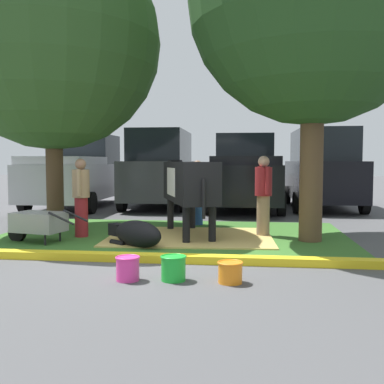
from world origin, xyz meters
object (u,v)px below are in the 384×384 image
object	(u,v)px
cow_holstein	(188,182)
bucket_green	(173,268)
shade_tree_left	(52,41)
wheelbarrow	(38,223)
person_visitor_near	(81,195)
bucket_pink	(128,268)
bucket_orange	(230,272)
pickup_truck_maroon	(79,173)
suv_black	(322,169)
calf_lying	(137,234)
pickup_truck_black	(245,174)
suv_dark_grey	(161,169)
person_visitor_far	(197,191)
person_handler	(263,194)

from	to	relation	value
cow_holstein	bucket_green	distance (m)	3.61
shade_tree_left	wheelbarrow	world-z (taller)	shade_tree_left
person_visitor_near	wheelbarrow	world-z (taller)	person_visitor_near
shade_tree_left	bucket_pink	world-z (taller)	shade_tree_left
person_visitor_near	bucket_orange	distance (m)	4.38
person_visitor_near	pickup_truck_maroon	size ratio (longest dim) A/B	0.29
bucket_green	suv_black	distance (m)	9.91
cow_holstein	wheelbarrow	bearing A→B (deg)	-156.35
calf_lying	person_visitor_near	size ratio (longest dim) A/B	0.79
bucket_orange	pickup_truck_black	bearing A→B (deg)	89.18
bucket_pink	pickup_truck_black	xyz separation A→B (m)	(1.44, 8.96, 0.95)
bucket_orange	bucket_green	bearing A→B (deg)	177.73
bucket_orange	suv_dark_grey	distance (m)	9.61
cow_holstein	pickup_truck_black	world-z (taller)	pickup_truck_black
wheelbarrow	pickup_truck_maroon	xyz separation A→B (m)	(-1.67, 6.51, 0.73)
calf_lying	wheelbarrow	distance (m)	1.93
shade_tree_left	calf_lying	bearing A→B (deg)	-37.85
cow_holstein	suv_black	world-z (taller)	suv_black
person_visitor_far	shade_tree_left	bearing A→B (deg)	-160.68
cow_holstein	bucket_pink	world-z (taller)	cow_holstein
calf_lying	person_visitor_far	distance (m)	3.00
calf_lying	person_visitor_far	size ratio (longest dim) A/B	0.80
wheelbarrow	pickup_truck_black	size ratio (longest dim) A/B	0.30
shade_tree_left	cow_holstein	world-z (taller)	shade_tree_left
bucket_green	pickup_truck_maroon	size ratio (longest dim) A/B	0.06
shade_tree_left	calf_lying	world-z (taller)	shade_tree_left
shade_tree_left	suv_black	size ratio (longest dim) A/B	1.40
cow_holstein	person_visitor_near	bearing A→B (deg)	-167.17
suv_black	wheelbarrow	bearing A→B (deg)	-131.88
bucket_pink	pickup_truck_black	size ratio (longest dim) A/B	0.06
person_visitor_near	bucket_pink	world-z (taller)	person_visitor_near
person_handler	pickup_truck_maroon	distance (m)	7.91
wheelbarrow	bucket_green	distance (m)	3.74
calf_lying	pickup_truck_black	distance (m)	7.07
bucket_green	suv_black	bearing A→B (deg)	70.32
pickup_truck_black	bucket_pink	bearing A→B (deg)	-99.11
person_visitor_near	suv_dark_grey	distance (m)	6.18
person_handler	bucket_green	size ratio (longest dim) A/B	4.84
suv_dark_grey	pickup_truck_black	bearing A→B (deg)	-5.22
shade_tree_left	pickup_truck_maroon	world-z (taller)	shade_tree_left
cow_holstein	pickup_truck_maroon	size ratio (longest dim) A/B	0.56
person_handler	wheelbarrow	size ratio (longest dim) A/B	1.01
pickup_truck_maroon	pickup_truck_black	distance (m)	5.46
wheelbarrow	bucket_orange	xyz separation A→B (m)	(3.66, -2.34, -0.24)
person_visitor_near	wheelbarrow	bearing A→B (deg)	-129.96
person_visitor_far	bucket_pink	xyz separation A→B (m)	(-0.35, -5.04, -0.66)
wheelbarrow	calf_lying	bearing A→B (deg)	-5.05
person_handler	bucket_pink	bearing A→B (deg)	-117.19
person_visitor_far	pickup_truck_black	size ratio (longest dim) A/B	0.28
bucket_pink	bucket_green	size ratio (longest dim) A/B	0.95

